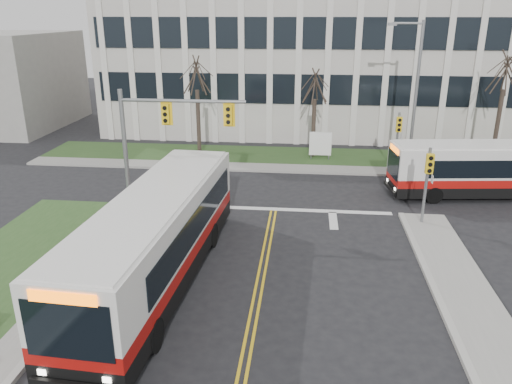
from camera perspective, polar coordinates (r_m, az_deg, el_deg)
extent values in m
plane|color=black|center=(18.53, 0.24, -11.42)|extent=(120.00, 120.00, 0.00)
cube|color=#9E9B93|center=(32.58, 11.75, 2.40)|extent=(44.00, 1.60, 0.14)
cube|color=#2C4C20|center=(35.25, 11.34, 3.74)|extent=(44.00, 5.00, 0.12)
cube|color=beige|center=(46.03, 10.59, 15.04)|extent=(40.00, 16.00, 12.00)
cylinder|color=slate|center=(25.46, -14.69, 4.37)|extent=(0.22, 0.22, 6.20)
cylinder|color=slate|center=(24.02, -8.40, 10.26)|extent=(6.00, 0.16, 0.16)
cube|color=yellow|center=(24.19, -10.28, 8.78)|extent=(0.34, 0.24, 0.92)
cube|color=yellow|center=(23.54, -3.16, 8.77)|extent=(0.34, 0.24, 0.92)
cylinder|color=slate|center=(24.68, 18.82, 0.54)|extent=(0.14, 0.14, 3.80)
cube|color=yellow|center=(24.15, 19.23, 3.07)|extent=(0.34, 0.24, 0.92)
cylinder|color=slate|center=(32.68, 15.78, 5.45)|extent=(0.14, 0.14, 3.80)
cube|color=yellow|center=(32.23, 16.03, 7.43)|extent=(0.34, 0.24, 0.92)
cylinder|color=slate|center=(33.02, 17.76, 10.20)|extent=(0.20, 0.20, 9.20)
cylinder|color=slate|center=(32.47, 16.98, 17.97)|extent=(1.80, 0.14, 0.14)
cube|color=slate|center=(32.33, 15.33, 18.02)|extent=(0.50, 0.25, 0.18)
cylinder|color=slate|center=(34.49, 6.32, 4.41)|extent=(0.08, 0.08, 1.00)
cylinder|color=slate|center=(34.52, 8.31, 4.34)|extent=(0.08, 0.08, 1.00)
cube|color=white|center=(34.32, 7.37, 5.50)|extent=(1.50, 0.12, 1.60)
cylinder|color=#42352B|center=(35.36, -6.59, 7.81)|extent=(0.28, 0.28, 4.62)
cylinder|color=#42352B|center=(34.79, 6.58, 7.17)|extent=(0.28, 0.28, 4.09)
cylinder|color=#42352B|center=(36.68, 25.83, 6.66)|extent=(0.28, 0.28, 4.95)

